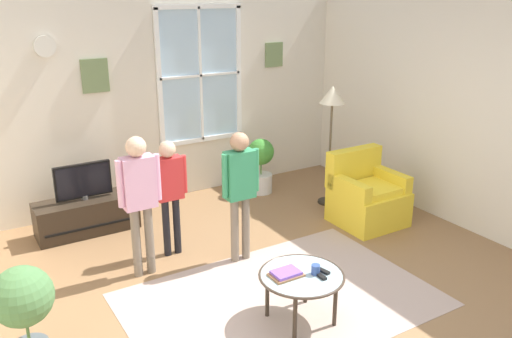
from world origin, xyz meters
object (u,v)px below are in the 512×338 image
remote_near_cup (320,276)px  potted_plant_corner (23,304)px  coffee_table (301,278)px  book_stack (286,274)px  armchair (366,197)px  television (83,181)px  cup (316,269)px  person_green_shirt (240,182)px  person_pink_shirt (139,191)px  person_red_shirt (169,185)px  potted_plant_by_window (261,163)px  tv_stand (87,215)px  remote_near_books (323,271)px  floor_lamp (332,106)px

remote_near_cup → potted_plant_corner: potted_plant_corner is taller
coffee_table → book_stack: 0.14m
armchair → coffee_table: armchair is taller
television → cup: television is taller
cup → person_green_shirt: (0.00, 1.27, 0.38)m
person_pink_shirt → person_green_shirt: size_ratio=1.03×
person_red_shirt → potted_plant_corner: size_ratio=1.53×
person_green_shirt → potted_plant_by_window: 2.02m
book_stack → potted_plant_corner: bearing=164.2°
person_pink_shirt → armchair: bearing=-4.3°
armchair → person_green_shirt: 1.86m
tv_stand → armchair: armchair is taller
tv_stand → remote_near_books: size_ratio=8.21×
person_red_shirt → person_pink_shirt: size_ratio=0.88×
book_stack → potted_plant_by_window: 3.09m
book_stack → television: bearing=109.8°
person_pink_shirt → floor_lamp: floor_lamp is taller
remote_near_books → armchair: bearing=37.6°
armchair → cup: armchair is taller
coffee_table → person_green_shirt: 1.31m
coffee_table → remote_near_books: size_ratio=5.21×
armchair → floor_lamp: bearing=90.4°
cup → floor_lamp: bearing=48.9°
armchair → floor_lamp: 1.22m
cup → book_stack: bearing=155.8°
remote_near_books → floor_lamp: size_ratio=0.09×
person_red_shirt → floor_lamp: bearing=6.4°
potted_plant_corner → floor_lamp: (3.95, 1.37, 0.78)m
person_red_shirt → potted_plant_by_window: size_ratio=1.64×
armchair → remote_near_cup: bearing=-142.4°
person_pink_shirt → potted_plant_by_window: bearing=31.0°
armchair → remote_near_cup: (-1.77, -1.37, 0.14)m
television → book_stack: television is taller
book_stack → person_red_shirt: size_ratio=0.21×
coffee_table → person_red_shirt: bearing=104.8°
armchair → person_red_shirt: (-2.34, 0.46, 0.47)m
tv_stand → person_pink_shirt: (0.23, -1.28, 0.69)m
book_stack → potted_plant_by_window: bearing=62.0°
coffee_table → remote_near_cup: 0.16m
television → person_red_shirt: bearing=-58.2°
person_red_shirt → potted_plant_by_window: (1.78, 1.06, -0.37)m
television → coffee_table: television is taller
person_red_shirt → potted_plant_corner: (-1.62, -1.11, -0.26)m
book_stack → remote_near_books: size_ratio=1.92×
television → coffee_table: 2.96m
cup → remote_near_cup: size_ratio=0.61×
coffee_table → person_red_shirt: 1.81m
person_red_shirt → potted_plant_by_window: person_red_shirt is taller
cup → person_red_shirt: bearing=107.5°
remote_near_books → person_pink_shirt: 1.89m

